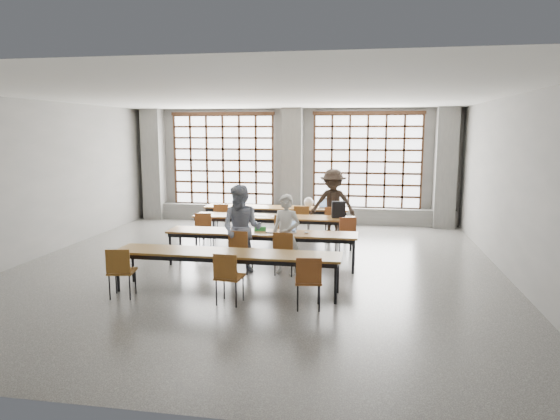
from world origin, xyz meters
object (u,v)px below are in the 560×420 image
Objects in this scene: chair_back_left at (222,216)px; student_back at (333,204)px; chair_mid_left at (204,226)px; phone at (269,233)px; chair_back_right at (332,219)px; chair_near_right at (309,277)px; chair_mid_centre at (284,229)px; chair_mid_right at (346,231)px; green_box at (260,229)px; plastic_bag at (309,202)px; desk_row_a at (276,209)px; student_male at (286,234)px; laptop_back at (325,205)px; laptop_front at (288,229)px; desk_row_b at (273,219)px; chair_near_mid at (228,273)px; mouse at (306,233)px; chair_front_left at (240,247)px; backpack at (338,210)px; chair_back_mid at (302,218)px; desk_row_d at (227,256)px; student_female at (242,229)px; desk_row_c at (262,235)px; chair_near_left at (120,268)px; chair_front_right at (285,249)px; red_pouch at (122,269)px.

chair_back_left is 0.48× the size of student_back.
chair_mid_left reaches higher than phone.
chair_back_right is 1.00× the size of chair_near_right.
chair_mid_centre and chair_mid_right have the same top height.
plastic_bag is at bearing 79.44° from green_box.
student_male is at bearing -76.97° from desk_row_a.
chair_mid_right is 2.35m from laptop_back.
laptop_front is at bearing -50.34° from chair_back_left.
chair_near_right is (2.98, -5.27, 0.00)m from chair_back_left.
chair_mid_left is 2.20× the size of laptop_front.
desk_row_b is 4.55× the size of chair_near_mid.
chair_back_right is at bearing 89.85° from chair_near_right.
mouse is at bearing -17.56° from laptop_front.
desk_row_a is 3.69m from mouse.
backpack is (1.79, 2.62, 0.39)m from chair_front_left.
green_box is at bearing -85.53° from desk_row_a.
laptop_back is (2.74, 2.24, 0.25)m from chair_mid_left.
chair_mid_left is at bearing -153.38° from chair_back_right.
chair_back_mid is at bearing -126.70° from laptop_back.
mouse is 0.77m from phone.
chair_near_mid is 0.55× the size of student_male.
chair_mid_centre reaches higher than phone.
desk_row_d is 4.55× the size of chair_mid_left.
desk_row_d is 1.92m from green_box.
student_female is 17.97× the size of mouse.
mouse is (1.18, 1.81, 0.08)m from desk_row_d.
chair_near_right is at bearing -102.05° from backpack.
student_back is 3.17m from green_box.
desk_row_c is at bearing 89.01° from chair_near_mid.
chair_mid_centre is (0.50, 3.15, -0.13)m from desk_row_d.
chair_back_mid is 3.54m from chair_front_left.
desk_row_c is at bearing 63.99° from chair_front_left.
chair_mid_right is 2.47m from plastic_bag.
chair_front_left is at bearing -116.01° from desk_row_c.
chair_near_left is (-1.61, -1.83, 0.00)m from chair_front_left.
backpack is at bearing -59.01° from plastic_bag.
chair_back_right is at bearing 69.86° from student_female.
chair_near_right is at bearing -45.67° from student_female.
chair_front_right and chair_near_mid have the same top height.
laptop_front is (-0.75, -2.84, -0.13)m from student_back.
chair_back_right is 3.52× the size of green_box.
student_back is (1.02, 1.63, 0.38)m from chair_mid_centre.
chair_back_right is (1.60, -0.63, -0.13)m from desk_row_a.
desk_row_c is at bearing -106.30° from laptop_back.
phone is 0.65× the size of red_pouch.
laptop_front is 3.52m from red_pouch.
student_female reaches higher than desk_row_d.
red_pouch is (-3.42, -4.37, -0.43)m from backpack.
chair_back_mid is at bearing 84.25° from chair_near_mid.
student_back is 0.97m from backpack.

